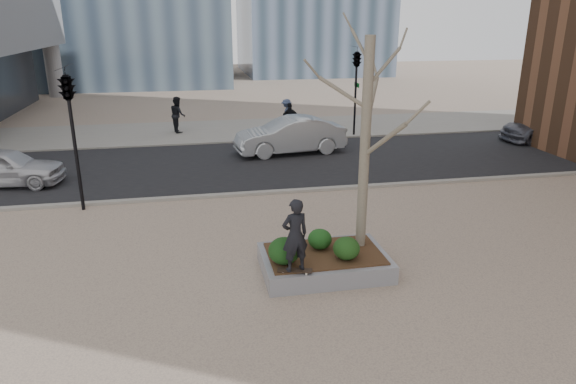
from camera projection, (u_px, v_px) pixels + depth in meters
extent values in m
plane|color=tan|center=(284.00, 275.00, 12.29)|extent=(120.00, 120.00, 0.00)
cube|color=black|center=(240.00, 164.00, 21.58)|extent=(60.00, 8.00, 0.02)
cube|color=gray|center=(227.00, 130.00, 28.08)|extent=(60.00, 6.00, 0.02)
cube|color=gray|center=(324.00, 263.00, 12.39)|extent=(3.00, 2.00, 0.45)
cube|color=#382314|center=(324.00, 254.00, 12.32)|extent=(2.70, 1.70, 0.04)
ellipsoid|color=#143310|center=(284.00, 251.00, 11.69)|extent=(0.73, 0.73, 0.62)
ellipsoid|color=#173F14|center=(320.00, 239.00, 12.47)|extent=(0.58, 0.58, 0.50)
ellipsoid|color=black|center=(346.00, 248.00, 11.92)|extent=(0.63, 0.63, 0.53)
imported|color=black|center=(295.00, 235.00, 11.14)|extent=(0.68, 0.52, 1.67)
imported|color=silver|center=(5.00, 167.00, 18.61)|extent=(4.22, 2.16, 1.37)
imported|color=#ADB1B5|center=(290.00, 135.00, 23.08)|extent=(5.08, 2.27, 1.62)
imported|color=#545560|center=(552.00, 126.00, 25.45)|extent=(5.10, 2.19, 1.46)
imported|color=black|center=(178.00, 114.00, 27.31)|extent=(0.91, 1.06, 1.90)
imported|color=#374463|center=(287.00, 114.00, 28.29)|extent=(1.15, 1.18, 1.62)
imported|color=black|center=(290.00, 119.00, 26.70)|extent=(1.00, 0.46, 1.67)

